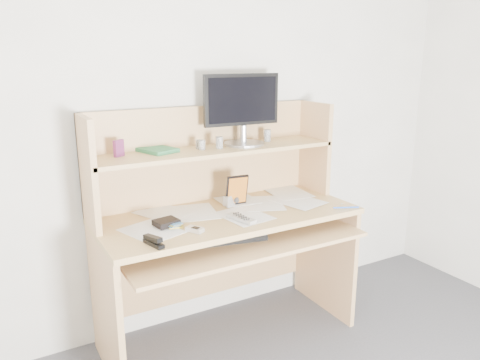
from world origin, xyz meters
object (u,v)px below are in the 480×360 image
tv_remote (241,218)px  game_case (237,190)px  desk (222,219)px  keyboard (215,237)px  monitor (242,107)px

tv_remote → game_case: game_case is taller
desk → keyboard: 0.20m
game_case → monitor: size_ratio=0.38×
desk → keyboard: size_ratio=2.59×
desk → game_case: (0.10, 0.01, 0.15)m
desk → keyboard: desk is taller
monitor → game_case: bearing=-130.7°
desk → monitor: (0.19, 0.10, 0.60)m
desk → monitor: 0.64m
keyboard → monitor: monitor is taller
desk → keyboard: (-0.12, -0.16, -0.03)m
tv_remote → monitor: (0.19, 0.33, 0.53)m
keyboard → monitor: 0.75m
keyboard → tv_remote: size_ratio=3.08×
game_case → keyboard: bearing=-136.8°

